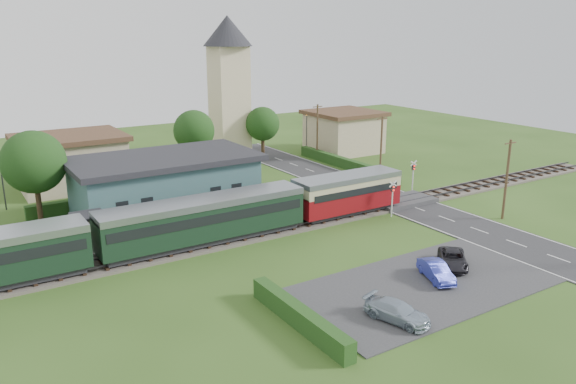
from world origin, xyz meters
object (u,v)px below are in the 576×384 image
crossing_signal_far (413,172)px  car_on_road (351,179)px  crossing_signal_near (393,193)px  equipment_hut (90,230)px  house_west (71,161)px  pedestrian_far (122,229)px  station_building (165,185)px  church_tower (229,78)px  train (164,226)px  car_park_blue (436,271)px  car_park_silver (397,311)px  house_east (344,131)px  car_park_dark (453,259)px  pedestrian_near (251,208)px

crossing_signal_far → car_on_road: bearing=122.4°
crossing_signal_near → car_on_road: (3.68, 10.35, -1.55)m
equipment_hut → crossing_signal_far: bearing=-1.5°
house_west → pedestrian_far: 19.65m
crossing_signal_far → station_building: bearing=164.4°
station_building → pedestrian_far: (-5.57, -5.58, -1.42)m
crossing_signal_far → church_tower: bearing=110.0°
train → church_tower: bearing=54.6°
car_park_blue → car_park_silver: 6.55m
station_building → car_on_road: 20.22m
train → house_west: bearing=93.8°
train → car_park_blue: size_ratio=12.22×
equipment_hut → house_east: 42.41m
house_west → crossing_signal_near: size_ratio=3.30×
car_on_road → car_park_dark: 22.21m
crossing_signal_far → pedestrian_far: crossing_signal_far is taller
pedestrian_far → pedestrian_near: bearing=-69.1°
train → house_east: size_ratio=4.91×
crossing_signal_far → pedestrian_far: 29.20m
equipment_hut → church_tower: size_ratio=0.14×
equipment_hut → train: size_ratio=0.06×
station_building → church_tower: size_ratio=0.91×
crossing_signal_far → pedestrian_far: size_ratio=1.98×
crossing_signal_far → pedestrian_near: size_ratio=2.20×
house_east → crossing_signal_far: bearing=-108.1°
car_park_blue → house_east: bearing=81.6°
church_tower → crossing_signal_near: size_ratio=5.37×
station_building → car_park_blue: 24.90m
train → car_park_silver: (7.38, -16.50, -1.53)m
car_on_road → house_east: bearing=-21.2°
car_park_blue → pedestrian_far: (-15.42, 17.20, 0.62)m
pedestrian_far → house_west: bearing=20.9°
pedestrian_far → crossing_signal_near: bearing=-82.3°
station_building → house_west: size_ratio=1.48×
train → house_east: (33.49, 22.00, 0.62)m
equipment_hut → station_building: station_building is taller
crossing_signal_far → pedestrian_near: (-18.21, 0.71, -0.95)m
equipment_hut → house_west: house_west is taller
equipment_hut → train: (4.51, -3.20, 0.43)m
station_building → car_park_dark: bearing=-60.4°
crossing_signal_near → pedestrian_far: bearing=165.1°
house_east → car_park_blue: 41.12m
equipment_hut → pedestrian_far: equipment_hut is taller
house_west → house_east: bearing=-1.6°
equipment_hut → car_on_road: size_ratio=0.80×
car_on_road → church_tower: bearing=29.7°
house_west → car_park_dark: (17.42, -35.91, -2.18)m
church_tower → car_park_dark: bearing=-93.8°
pedestrian_near → crossing_signal_far: bearing=179.0°
crossing_signal_far → equipment_hut: bearing=178.5°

